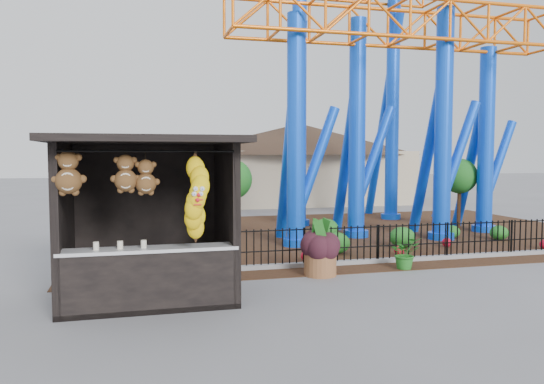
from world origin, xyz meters
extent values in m
plane|color=slate|center=(0.00, 0.00, 0.00)|extent=(120.00, 120.00, 0.00)
cube|color=#331E11|center=(4.00, 8.00, 0.01)|extent=(18.00, 12.00, 0.02)
cube|color=gray|center=(4.00, 3.00, 0.06)|extent=(18.00, 0.18, 0.12)
cube|color=black|center=(-3.00, 1.20, 0.05)|extent=(3.20, 2.60, 0.10)
cube|color=black|center=(-3.00, 2.44, 1.50)|extent=(3.20, 0.12, 3.00)
cube|color=black|center=(-4.54, 1.20, 1.50)|extent=(0.12, 2.60, 3.00)
cube|color=black|center=(-1.46, 1.20, 1.50)|extent=(0.12, 2.60, 3.00)
cube|color=black|center=(-3.00, 0.95, 3.06)|extent=(3.50, 3.40, 0.12)
cube|color=black|center=(-4.53, -0.03, 1.50)|extent=(0.14, 0.14, 3.00)
cube|color=black|center=(-1.47, -0.03, 1.50)|extent=(0.14, 0.14, 3.00)
cube|color=black|center=(-3.00, 0.15, 0.55)|extent=(3.00, 0.50, 1.10)
cube|color=silver|center=(-3.00, 0.15, 1.12)|extent=(3.10, 0.55, 0.06)
cylinder|color=black|center=(-3.00, -0.25, 2.85)|extent=(2.90, 0.04, 0.04)
cylinder|color=blue|center=(1.50, 6.00, 3.50)|extent=(0.56, 0.56, 7.00)
cylinder|color=blue|center=(1.50, 6.00, 0.12)|extent=(0.84, 0.84, 0.24)
cylinder|color=blue|center=(4.00, 7.20, 3.65)|extent=(0.56, 0.56, 7.30)
cylinder|color=blue|center=(4.00, 7.20, 0.12)|extent=(0.84, 0.84, 0.24)
cylinder|color=blue|center=(6.50, 6.00, 3.75)|extent=(0.56, 0.56, 7.50)
cylinder|color=blue|center=(6.50, 6.00, 0.12)|extent=(0.84, 0.84, 0.24)
cylinder|color=blue|center=(9.00, 7.20, 3.30)|extent=(0.56, 0.56, 6.60)
cylinder|color=blue|center=(9.00, 7.20, 0.12)|extent=(0.84, 0.84, 0.24)
cylinder|color=blue|center=(3.00, 10.50, 4.75)|extent=(0.56, 0.56, 9.50)
cylinder|color=blue|center=(3.00, 10.50, 0.12)|extent=(0.84, 0.84, 0.24)
cylinder|color=blue|center=(7.50, 11.50, 5.25)|extent=(0.56, 0.56, 10.50)
cylinder|color=blue|center=(7.50, 11.50, 0.12)|extent=(0.84, 0.84, 0.24)
cylinder|color=blue|center=(1.50, 6.90, 2.62)|extent=(0.36, 2.21, 5.85)
cylinder|color=blue|center=(2.20, 6.30, 2.45)|extent=(1.62, 0.32, 3.73)
cylinder|color=blue|center=(4.00, 8.10, 2.74)|extent=(0.36, 2.29, 6.10)
cylinder|color=blue|center=(4.70, 7.50, 2.55)|extent=(1.67, 0.32, 3.88)
cylinder|color=blue|center=(6.50, 6.90, 2.81)|extent=(0.36, 2.34, 6.26)
cylinder|color=blue|center=(7.20, 6.30, 2.62)|extent=(1.71, 0.32, 3.99)
cylinder|color=blue|center=(9.00, 8.10, 2.47)|extent=(0.36, 2.10, 5.53)
cylinder|color=blue|center=(9.70, 7.50, 2.31)|extent=(1.54, 0.32, 3.52)
cylinder|color=brown|center=(0.89, 2.07, 0.29)|extent=(0.92, 0.92, 0.59)
ellipsoid|color=black|center=(0.89, 2.07, 0.91)|extent=(0.70, 0.70, 0.64)
imported|color=#2A5218|center=(3.12, 2.19, 0.40)|extent=(0.81, 0.74, 0.79)
ellipsoid|color=#1D601C|center=(2.23, 4.47, 0.31)|extent=(0.75, 0.75, 0.60)
ellipsoid|color=#1D601C|center=(4.50, 4.89, 0.32)|extent=(0.77, 0.77, 0.62)
ellipsoid|color=#1D601C|center=(6.96, 6.10, 0.23)|extent=(0.54, 0.54, 0.43)
ellipsoid|color=#1D601C|center=(2.88, 7.06, 0.35)|extent=(0.82, 0.82, 0.66)
ellipsoid|color=#1D601C|center=(8.25, 5.39, 0.25)|extent=(0.59, 0.59, 0.47)
sphere|color=red|center=(1.05, 3.64, 0.16)|extent=(0.28, 0.28, 0.28)
sphere|color=red|center=(3.79, 3.74, 0.16)|extent=(0.28, 0.28, 0.28)
sphere|color=red|center=(5.83, 4.62, 0.16)|extent=(0.28, 0.28, 0.28)
cube|color=#BFAD8C|center=(6.00, 20.00, 1.50)|extent=(12.00, 6.00, 3.00)
cone|color=#332319|center=(6.00, 20.00, 3.90)|extent=(15.00, 15.00, 1.80)
camera|label=1|loc=(-3.21, -9.37, 2.78)|focal=35.00mm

